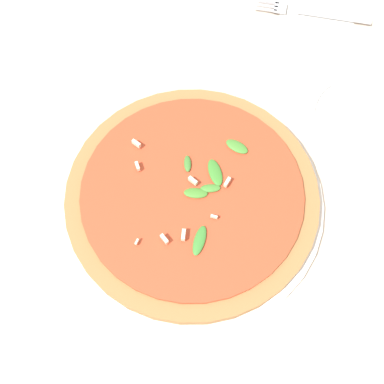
{
  "coord_description": "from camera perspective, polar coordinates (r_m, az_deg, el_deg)",
  "views": [
    {
      "loc": [
        -0.05,
        0.22,
        0.58
      ],
      "look_at": [
        0.02,
        -0.03,
        0.03
      ],
      "focal_mm": 42.0,
      "sensor_mm": 36.0,
      "label": 1
    }
  ],
  "objects": [
    {
      "name": "napkin",
      "position": [
        0.87,
        15.49,
        20.79
      ],
      "size": [
        0.14,
        0.11,
        0.01
      ],
      "rotation": [
        0.0,
        0.0,
        0.27
      ],
      "color": "silver",
      "rests_on": "ground_plane"
    },
    {
      "name": "pizza_arugula_main",
      "position": [
        0.62,
        0.01,
        -0.51
      ],
      "size": [
        0.37,
        0.37,
        0.05
      ],
      "color": "white",
      "rests_on": "ground_plane"
    },
    {
      "name": "fork",
      "position": [
        0.87,
        15.06,
        21.14
      ],
      "size": [
        0.2,
        0.03,
        0.0
      ],
      "rotation": [
        0.0,
        0.0,
        0.08
      ],
      "color": "silver",
      "rests_on": "ground_plane"
    },
    {
      "name": "side_plate_white",
      "position": [
        0.74,
        21.1,
        8.45
      ],
      "size": [
        0.18,
        0.18,
        0.02
      ],
      "color": "white",
      "rests_on": "ground_plane"
    },
    {
      "name": "ground_plane",
      "position": [
        0.63,
        1.41,
        -3.71
      ],
      "size": [
        6.0,
        6.0,
        0.0
      ],
      "primitive_type": "plane",
      "color": "beige"
    }
  ]
}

